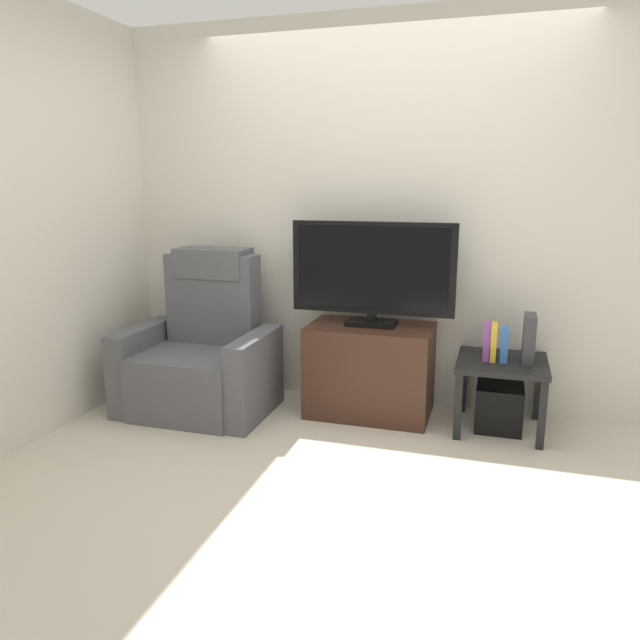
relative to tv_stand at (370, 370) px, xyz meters
The scene contains 12 objects.
ground_plane 0.88m from the tv_stand, 88.76° to the right, with size 6.40×6.40×0.00m, color beige.
wall_back 1.04m from the tv_stand, 86.72° to the left, with size 6.40×0.06×2.60m, color beige.
wall_side 2.27m from the tv_stand, 156.20° to the right, with size 0.06×4.48×2.60m, color beige.
tv_stand is the anchor object (origin of this frame).
television 0.66m from the tv_stand, 90.00° to the left, with size 1.07×0.20×0.67m.
recliner_armchair 1.15m from the tv_stand, 169.13° to the right, with size 0.98×0.78×1.08m.
side_table 0.84m from the tv_stand, ahead, with size 0.54×0.54×0.45m.
subwoofer_box 0.85m from the tv_stand, ahead, with size 0.29×0.29×0.29m, color black.
book_leftmost 0.78m from the tv_stand, ahead, with size 0.04×0.10×0.23m, color purple.
book_middle 0.82m from the tv_stand, ahead, with size 0.03×0.12×0.23m, color gold.
book_rightmost 0.88m from the tv_stand, ahead, with size 0.04×0.11×0.21m, color #3366B2.
game_console 1.03m from the tv_stand, ahead, with size 0.07×0.20×0.29m, color #333338.
Camera 1 is at (0.78, -2.93, 1.52)m, focal length 33.70 mm.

